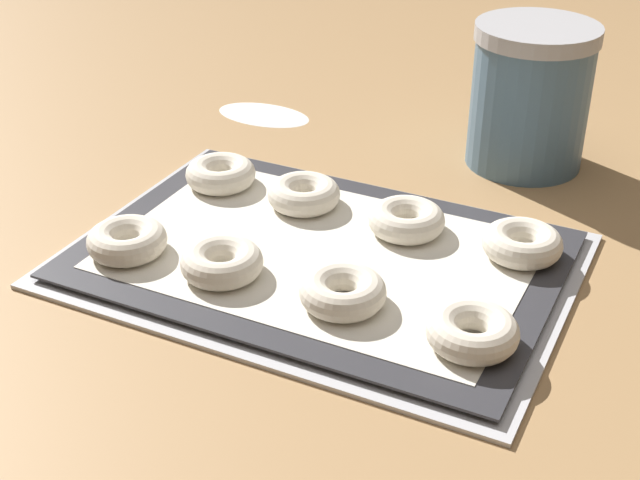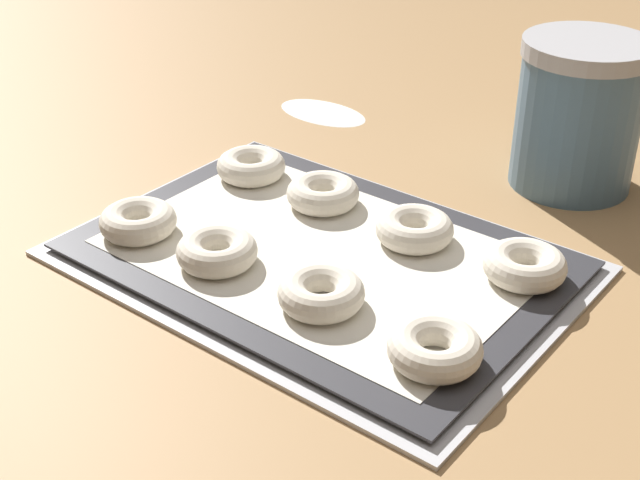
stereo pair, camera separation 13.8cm
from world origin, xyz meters
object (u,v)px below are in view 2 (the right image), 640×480
at_px(bagel_back_mid_left, 323,193).
at_px(bagel_back_mid_right, 415,229).
at_px(bagel_front_mid_left, 217,251).
at_px(bagel_back_far_left, 251,166).
at_px(flour_canister, 578,114).
at_px(baking_tray, 320,259).
at_px(bagel_front_far_right, 435,348).
at_px(bagel_back_far_right, 525,265).
at_px(bagel_front_mid_right, 321,293).
at_px(bagel_front_far_left, 138,221).

distance_m(bagel_back_mid_left, bagel_back_mid_right, 0.11).
relative_size(bagel_front_mid_left, bagel_back_mid_left, 1.00).
distance_m(bagel_front_mid_left, bagel_back_far_left, 0.17).
height_order(bagel_front_mid_left, flour_canister, flour_canister).
bearing_deg(baking_tray, bagel_front_far_right, -23.57).
bearing_deg(bagel_back_mid_right, bagel_front_mid_left, -129.29).
bearing_deg(bagel_back_far_right, baking_tray, -155.49).
distance_m(bagel_back_mid_left, bagel_back_far_right, 0.21).
distance_m(baking_tray, bagel_back_mid_left, 0.09).
distance_m(bagel_front_far_right, bagel_back_far_left, 0.34).
xyz_separation_m(bagel_back_mid_left, flour_canister, (0.16, 0.21, 0.05)).
relative_size(bagel_back_far_left, bagel_back_mid_left, 1.00).
height_order(baking_tray, bagel_front_far_right, bagel_front_far_right).
distance_m(baking_tray, bagel_front_mid_right, 0.08).
xyz_separation_m(bagel_back_mid_left, bagel_back_far_right, (0.21, 0.00, 0.00)).
bearing_deg(baking_tray, bagel_front_mid_left, -129.75).
bearing_deg(bagel_back_mid_right, bagel_back_mid_left, 177.97).
height_order(baking_tray, bagel_back_far_left, bagel_back_far_left).
xyz_separation_m(bagel_front_far_left, bagel_back_far_right, (0.31, 0.15, 0.00)).
distance_m(bagel_back_far_left, bagel_back_far_right, 0.31).
bearing_deg(bagel_front_mid_left, bagel_back_mid_right, 50.71).
xyz_separation_m(bagel_front_far_right, bagel_back_far_right, (-0.00, 0.14, 0.00)).
relative_size(baking_tray, bagel_front_mid_right, 6.16).
distance_m(baking_tray, bagel_front_mid_left, 0.09).
height_order(bagel_front_mid_left, bagel_back_mid_right, same).
relative_size(bagel_back_far_left, flour_canister, 0.46).
bearing_deg(bagel_back_far_left, bagel_back_mid_right, -1.74).
height_order(bagel_front_far_left, bagel_back_mid_left, same).
bearing_deg(flour_canister, bagel_front_mid_left, -114.81).
xyz_separation_m(bagel_back_far_right, flour_canister, (-0.05, 0.21, 0.05)).
distance_m(baking_tray, bagel_front_far_left, 0.17).
bearing_deg(bagel_back_far_left, baking_tray, -26.56).
relative_size(bagel_front_far_left, bagel_front_mid_right, 1.00).
bearing_deg(bagel_front_far_left, bagel_back_far_left, 88.71).
bearing_deg(bagel_back_far_left, bagel_back_far_right, -0.14).
bearing_deg(bagel_back_far_left, bagel_front_mid_right, -34.75).
distance_m(bagel_front_mid_left, bagel_back_mid_right, 0.18).
relative_size(bagel_back_mid_left, bagel_back_far_right, 1.00).
relative_size(baking_tray, bagel_back_mid_left, 6.16).
height_order(bagel_front_far_left, bagel_back_far_left, same).
bearing_deg(bagel_back_far_right, bagel_back_far_left, 179.86).
bearing_deg(bagel_front_mid_right, bagel_back_mid_left, 127.58).
distance_m(bagel_front_far_left, bagel_front_mid_right, 0.20).
bearing_deg(baking_tray, bagel_back_mid_left, 126.40).
bearing_deg(bagel_front_mid_right, bagel_front_mid_left, -177.62).
distance_m(bagel_front_mid_left, bagel_front_far_right, 0.22).
distance_m(bagel_front_mid_left, bagel_back_far_right, 0.26).
distance_m(bagel_front_far_left, bagel_front_mid_left, 0.09).
bearing_deg(bagel_front_mid_left, bagel_front_far_right, -0.26).
relative_size(bagel_front_far_left, bagel_back_mid_right, 1.00).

